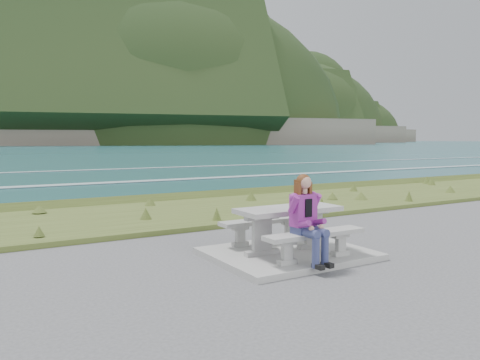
% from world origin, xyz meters
% --- Properties ---
extents(concrete_slab, '(2.60, 2.10, 0.10)m').
position_xyz_m(concrete_slab, '(0.00, 0.00, 0.05)').
color(concrete_slab, gray).
rests_on(concrete_slab, ground).
extents(picnic_table, '(1.80, 0.75, 0.75)m').
position_xyz_m(picnic_table, '(0.00, 0.00, 0.68)').
color(picnic_table, gray).
rests_on(picnic_table, concrete_slab).
extents(bench_landward, '(1.80, 0.35, 0.45)m').
position_xyz_m(bench_landward, '(0.00, -0.70, 0.45)').
color(bench_landward, gray).
rests_on(bench_landward, concrete_slab).
extents(bench_seaward, '(1.80, 0.35, 0.45)m').
position_xyz_m(bench_seaward, '(0.00, 0.70, 0.45)').
color(bench_seaward, gray).
rests_on(bench_seaward, concrete_slab).
extents(grass_verge, '(160.00, 4.50, 0.22)m').
position_xyz_m(grass_verge, '(0.00, 5.00, 0.00)').
color(grass_verge, '#3C4C1C').
rests_on(grass_verge, ground).
extents(shore_drop, '(160.00, 0.80, 2.20)m').
position_xyz_m(shore_drop, '(0.00, 7.90, 0.00)').
color(shore_drop, brown).
rests_on(shore_drop, ground).
extents(ocean, '(1600.00, 1600.00, 0.09)m').
position_xyz_m(ocean, '(0.00, 25.09, -1.74)').
color(ocean, '#21595F').
rests_on(ocean, ground).
extents(headland_range, '(729.83, 363.95, 207.54)m').
position_xyz_m(headland_range, '(190.29, 398.27, 9.94)').
color(headland_range, brown).
rests_on(headland_range, ground).
extents(seated_woman, '(0.41, 0.69, 1.37)m').
position_xyz_m(seated_woman, '(-0.21, -0.83, 0.60)').
color(seated_woman, navy).
rests_on(seated_woman, concrete_slab).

